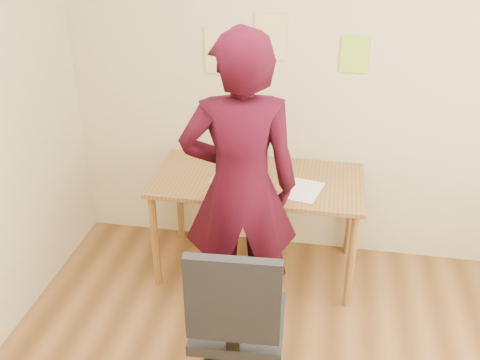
% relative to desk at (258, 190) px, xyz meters
% --- Properties ---
extents(room, '(3.58, 3.58, 2.78)m').
position_rel_desk_xyz_m(room, '(0.34, -1.38, 0.70)').
color(room, brown).
rests_on(room, ground).
extents(desk, '(1.40, 0.70, 0.74)m').
position_rel_desk_xyz_m(desk, '(0.00, 0.00, 0.00)').
color(desk, olive).
rests_on(desk, ground).
extents(laptop, '(0.39, 0.36, 0.24)m').
position_rel_desk_xyz_m(laptop, '(-0.12, -0.02, 0.14)').
color(laptop, '#AFAFB6').
rests_on(laptop, desk).
extents(paper_sheet, '(0.27, 0.33, 0.00)m').
position_rel_desk_xyz_m(paper_sheet, '(0.31, -0.11, 0.09)').
color(paper_sheet, white).
rests_on(paper_sheet, desk).
extents(phone, '(0.13, 0.15, 0.01)m').
position_rel_desk_xyz_m(phone, '(0.12, -0.19, 0.09)').
color(phone, black).
rests_on(phone, desk).
extents(wall_note_left, '(0.21, 0.00, 0.30)m').
position_rel_desk_xyz_m(wall_note_left, '(-0.32, 0.36, 0.83)').
color(wall_note_left, '#E3C887').
rests_on(wall_note_left, room).
extents(wall_note_mid, '(0.21, 0.00, 0.30)m').
position_rel_desk_xyz_m(wall_note_mid, '(0.02, 0.36, 0.95)').
color(wall_note_mid, '#E3C887').
rests_on(wall_note_mid, room).
extents(wall_note_right, '(0.18, 0.00, 0.24)m').
position_rel_desk_xyz_m(wall_note_right, '(0.57, 0.36, 0.86)').
color(wall_note_right, '#A2DF32').
rests_on(wall_note_right, room).
extents(office_chair, '(0.54, 0.54, 1.04)m').
position_rel_desk_xyz_m(office_chair, '(0.07, -1.16, -0.21)').
color(office_chair, black).
rests_on(office_chair, ground).
extents(person, '(0.76, 0.58, 1.86)m').
position_rel_desk_xyz_m(person, '(-0.03, -0.50, 0.28)').
color(person, '#320614').
rests_on(person, ground).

